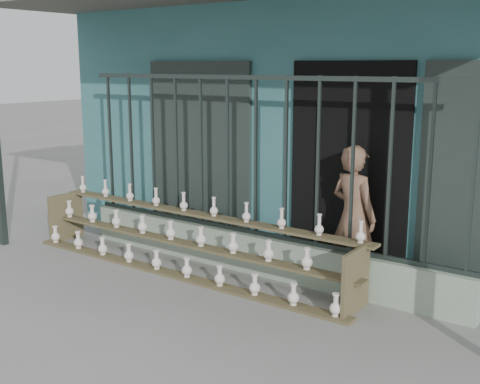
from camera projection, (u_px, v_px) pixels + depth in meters
The scene contains 6 objects.
ground at pixel (181, 308), 5.94m from camera, with size 60.00×60.00×0.00m, color slate.
workshop_building at pixel (366, 115), 8.97m from camera, with size 7.40×6.60×3.21m.
parapet_wall at pixel (255, 253), 6.93m from camera, with size 5.00×0.20×0.45m, color gray.
security_fence at pixel (256, 157), 6.70m from camera, with size 5.00×0.04×1.80m.
shelf_rack at pixel (185, 240), 6.98m from camera, with size 4.50×0.68×0.85m.
elderly_woman at pixel (353, 217), 6.40m from camera, with size 0.56×0.37×1.54m, color brown.
Camera 1 is at (3.72, -4.19, 2.35)m, focal length 45.00 mm.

